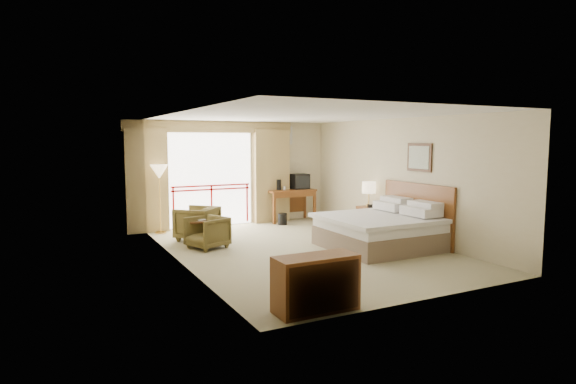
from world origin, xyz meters
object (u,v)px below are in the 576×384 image
desk (289,196)px  armchair_far (197,240)px  nightstand (370,220)px  dresser (316,283)px  tv (300,181)px  armchair_near (207,248)px  side_table (197,228)px  floor_lamp (159,174)px  table_lamp (369,188)px  bed (381,230)px  wastebasket (282,219)px

desk → armchair_far: 3.38m
nightstand → desk: desk is taller
dresser → tv: bearing=61.1°
tv → armchair_near: 4.18m
armchair_near → tv: bearing=102.2°
desk → side_table: bearing=-150.1°
floor_lamp → dresser: 6.39m
table_lamp → side_table: 4.15m
bed → armchair_near: bearing=153.5°
table_lamp → desk: size_ratio=0.43×
tv → armchair_far: 3.72m
nightstand → floor_lamp: 5.12m
armchair_far → side_table: bearing=27.9°
desk → tv: bearing=-13.6°
tv → side_table: size_ratio=0.87×
table_lamp → armchair_far: bearing=164.5°
bed → tv: 3.88m
desk → armchair_near: 3.89m
armchair_far → floor_lamp: floor_lamp is taller
tv → armchair_far: tv is taller
dresser → desk: bearing=63.5°
floor_lamp → bed: bearing=-44.9°
side_table → nightstand: bearing=-7.9°
tv → side_table: 4.01m
armchair_far → dresser: (0.07, -5.10, 0.37)m
desk → armchair_near: (-3.07, -2.29, -0.68)m
wastebasket → armchair_far: bearing=-161.3°
tv → armchair_far: (-3.31, -1.31, -1.08)m
tv → armchair_near: bearing=-127.5°
nightstand → desk: bearing=112.8°
bed → nightstand: bed is taller
desk → wastebasket: size_ratio=4.46×
tv → armchair_near: (-3.37, -2.22, -1.08)m
table_lamp → armchair_far: table_lamp is taller
desk → floor_lamp: floor_lamp is taller
wastebasket → side_table: bearing=-152.3°
armchair_near → side_table: bearing=175.8°
nightstand → desk: (-0.88, 2.50, 0.36)m
desk → tv: 0.50m
bed → wastebasket: bearing=99.9°
desk → side_table: size_ratio=2.52×
bed → nightstand: 1.57m
nightstand → side_table: size_ratio=1.20×
tv → dresser: size_ratio=0.42×
bed → armchair_far: (-3.14, 2.51, -0.38)m
armchair_far → floor_lamp: size_ratio=0.50×
desk → side_table: desk is taller
floor_lamp → table_lamp: bearing=-26.9°
bed → armchair_far: bearing=141.4°
table_lamp → side_table: table_lamp is taller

